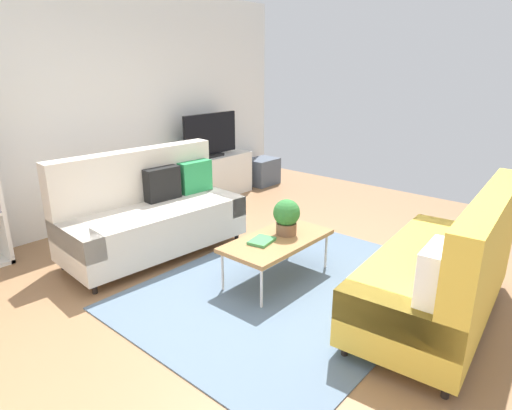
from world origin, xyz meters
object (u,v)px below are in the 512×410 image
Objects in this scene: table_book_0 at (262,241)px; bottle_1 at (206,152)px; vase_1 at (186,154)px; vase_0 at (178,157)px; coffee_table at (277,241)px; storage_trunk at (262,171)px; couch_green at (444,271)px; tv at (210,136)px; bottle_0 at (200,152)px; couch_beige at (152,213)px; potted_plant at (287,216)px; tv_console at (211,177)px.

bottle_1 reaches higher than table_book_0.
vase_0 is at bearing 180.00° from vase_1.
storage_trunk reaches higher than coffee_table.
storage_trunk is 3.25× the size of vase_0.
couch_green reaches higher than storage_trunk.
tv is 2.90m from table_book_0.
vase_1 is at bearing 63.99° from table_book_0.
vase_0 is at bearing 165.48° from bottle_0.
tv reaches higher than bottle_0.
couch_beige reaches higher than bottle_1.
potted_plant is at bearing -118.44° from tv.
storage_trunk is 2.48× the size of bottle_0.
couch_beige is at bearing 104.89° from coffee_table.
couch_beige is at bearing -139.63° from vase_0.
coffee_table is 5.25× the size of bottle_0.
coffee_table is 5.96× the size of bottle_1.
couch_green is 10.64× the size of bottle_1.
storage_trunk is at bearing 40.01° from table_book_0.
tv is (1.82, 0.99, 0.51)m from couch_beige.
couch_beige is 12.22× the size of vase_0.
bottle_0 is 0.10m from bottle_1.
storage_trunk is 2.17× the size of table_book_0.
tv_console is at bearing 59.22° from coffee_table.
table_book_0 is 1.30× the size of bottle_1.
tv reaches higher than table_book_0.
coffee_table is 0.79× the size of tv_console.
vase_0 is at bearing 76.79° from couch_green.
vase_1 reaches higher than table_book_0.
table_book_0 reaches higher than storage_trunk.
coffee_table is 2.64m from vase_0.
storage_trunk is (2.25, 3.75, -0.22)m from couch_green.
tv reaches higher than bottle_1.
bottle_1 is at bearing -16.82° from vase_1.
vase_0 is (0.72, 2.47, 0.12)m from potted_plant.
tv_console is 0.60m from vase_1.
potted_plant is 0.36m from table_book_0.
vase_0 is at bearing 73.76° from potted_plant.
coffee_table is at bearing -109.26° from vase_0.
couch_beige is 8.14× the size of table_book_0.
vase_1 is at bearing 170.68° from tv.
bottle_1 is (1.17, 2.38, 0.13)m from potted_plant.
potted_plant is at bearing -116.19° from bottle_1.
vase_1 is at bearing 74.60° from couch_green.
bottle_1 is (0.30, -0.09, -0.01)m from vase_1.
couch_beige reaches higher than coffee_table.
vase_1 reaches higher than storage_trunk.
vase_1 is (0.73, 3.90, 0.30)m from couch_green.
couch_green is at bearing -105.05° from bottle_1.
vase_0 is 0.80× the size of vase_1.
coffee_table is at bearing -177.15° from potted_plant.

